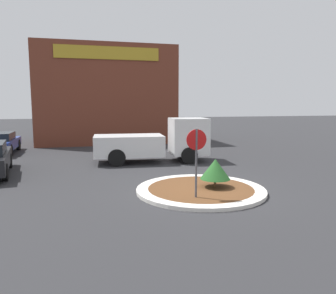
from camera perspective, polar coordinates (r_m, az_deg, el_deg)
The scene contains 7 objects.
ground_plane at distance 11.68m, azimuth 5.69°, elevation -7.72°, with size 120.00×120.00×0.00m, color #2D2D30.
traffic_island at distance 11.66m, azimuth 5.69°, elevation -7.42°, with size 4.52×4.52×0.13m.
stop_sign at distance 10.23m, azimuth 4.96°, elevation -0.85°, with size 0.65×0.07×2.30m.
island_shrub at distance 11.70m, azimuth 8.24°, elevation -3.82°, with size 1.07×1.07×1.01m.
utility_truck at distance 17.25m, azimuth -1.82°, elevation 0.99°, with size 6.02×2.41×2.30m.
storefront_building at distance 27.13m, azimuth -10.75°, elevation 8.82°, with size 10.44×6.07×7.42m.
parked_sedan_blue at distance 22.55m, azimuth -27.25°, elevation 0.68°, with size 1.84×4.39×1.32m.
Camera 1 is at (-3.92, -10.56, 3.08)m, focal length 35.00 mm.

